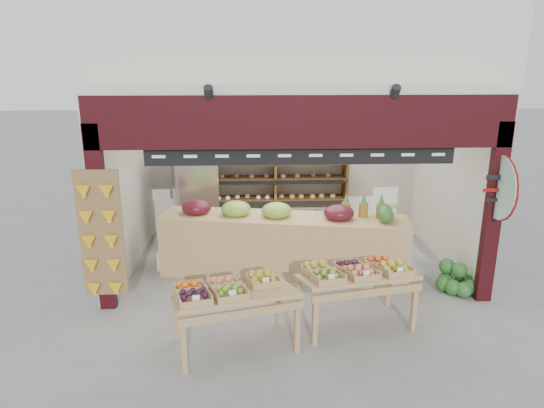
{
  "coord_description": "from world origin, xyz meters",
  "views": [
    {
      "loc": [
        -0.66,
        -7.47,
        3.39
      ],
      "look_at": [
        -0.35,
        -0.2,
        1.28
      ],
      "focal_mm": 32.0,
      "sensor_mm": 36.0,
      "label": 1
    }
  ],
  "objects_px": {
    "refrigerator": "(195,196)",
    "display_table_right": "(356,273)",
    "cardboard_stack": "(185,256)",
    "display_table_left": "(226,292)",
    "back_shelving": "(275,180)",
    "mid_counter": "(282,243)",
    "watermelon_pile": "(457,281)"
  },
  "relations": [
    {
      "from": "mid_counter",
      "to": "refrigerator",
      "type": "bearing_deg",
      "value": 135.23
    },
    {
      "from": "display_table_right",
      "to": "back_shelving",
      "type": "bearing_deg",
      "value": 103.71
    },
    {
      "from": "back_shelving",
      "to": "watermelon_pile",
      "type": "xyz_separation_m",
      "value": [
        2.68,
        -2.72,
        -0.98
      ]
    },
    {
      "from": "cardboard_stack",
      "to": "refrigerator",
      "type": "bearing_deg",
      "value": 87.09
    },
    {
      "from": "back_shelving",
      "to": "cardboard_stack",
      "type": "distance_m",
      "value": 2.5
    },
    {
      "from": "cardboard_stack",
      "to": "back_shelving",
      "type": "bearing_deg",
      "value": 45.89
    },
    {
      "from": "mid_counter",
      "to": "watermelon_pile",
      "type": "relative_size",
      "value": 6.35
    },
    {
      "from": "cardboard_stack",
      "to": "mid_counter",
      "type": "bearing_deg",
      "value": -10.29
    },
    {
      "from": "back_shelving",
      "to": "cardboard_stack",
      "type": "height_order",
      "value": "back_shelving"
    },
    {
      "from": "refrigerator",
      "to": "display_table_right",
      "type": "bearing_deg",
      "value": -72.05
    },
    {
      "from": "refrigerator",
      "to": "display_table_left",
      "type": "bearing_deg",
      "value": -97.44
    },
    {
      "from": "cardboard_stack",
      "to": "watermelon_pile",
      "type": "relative_size",
      "value": 1.53
    },
    {
      "from": "display_table_right",
      "to": "watermelon_pile",
      "type": "distance_m",
      "value": 2.09
    },
    {
      "from": "refrigerator",
      "to": "display_table_left",
      "type": "xyz_separation_m",
      "value": [
        0.76,
        -3.69,
        -0.21
      ]
    },
    {
      "from": "cardboard_stack",
      "to": "display_table_left",
      "type": "height_order",
      "value": "display_table_left"
    },
    {
      "from": "display_table_left",
      "to": "watermelon_pile",
      "type": "bearing_deg",
      "value": 21.63
    },
    {
      "from": "display_table_left",
      "to": "display_table_right",
      "type": "xyz_separation_m",
      "value": [
        1.68,
        0.46,
        0.01
      ]
    },
    {
      "from": "back_shelving",
      "to": "display_table_right",
      "type": "height_order",
      "value": "back_shelving"
    },
    {
      "from": "cardboard_stack",
      "to": "display_table_left",
      "type": "distance_m",
      "value": 2.62
    },
    {
      "from": "display_table_left",
      "to": "cardboard_stack",
      "type": "bearing_deg",
      "value": 108.78
    },
    {
      "from": "back_shelving",
      "to": "mid_counter",
      "type": "height_order",
      "value": "back_shelving"
    },
    {
      "from": "back_shelving",
      "to": "display_table_left",
      "type": "bearing_deg",
      "value": -100.92
    },
    {
      "from": "mid_counter",
      "to": "display_table_left",
      "type": "xyz_separation_m",
      "value": [
        -0.81,
        -2.13,
        0.19
      ]
    },
    {
      "from": "back_shelving",
      "to": "refrigerator",
      "type": "xyz_separation_m",
      "value": [
        -1.55,
        -0.41,
        -0.2
      ]
    },
    {
      "from": "back_shelving",
      "to": "refrigerator",
      "type": "height_order",
      "value": "refrigerator"
    },
    {
      "from": "refrigerator",
      "to": "display_table_right",
      "type": "distance_m",
      "value": 4.06
    },
    {
      "from": "back_shelving",
      "to": "watermelon_pile",
      "type": "height_order",
      "value": "back_shelving"
    },
    {
      "from": "cardboard_stack",
      "to": "display_table_right",
      "type": "xyz_separation_m",
      "value": [
        2.51,
        -1.97,
        0.52
      ]
    },
    {
      "from": "back_shelving",
      "to": "mid_counter",
      "type": "bearing_deg",
      "value": -89.43
    },
    {
      "from": "mid_counter",
      "to": "display_table_right",
      "type": "height_order",
      "value": "mid_counter"
    },
    {
      "from": "mid_counter",
      "to": "watermelon_pile",
      "type": "distance_m",
      "value": 2.79
    },
    {
      "from": "refrigerator",
      "to": "cardboard_stack",
      "type": "relative_size",
      "value": 1.93
    }
  ]
}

